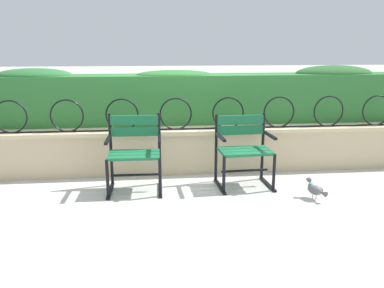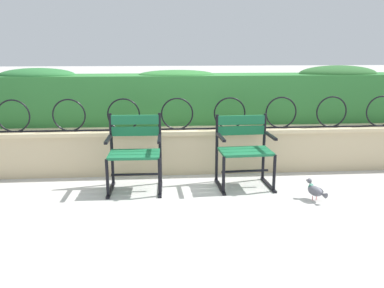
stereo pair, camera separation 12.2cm
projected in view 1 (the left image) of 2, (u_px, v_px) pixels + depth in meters
ground_plane at (192, 190)px, 4.69m from camera, size 60.00×60.00×0.00m
stone_wall at (186, 150)px, 5.34m from camera, size 7.23×0.41×0.59m
iron_arch_fence at (177, 116)px, 5.14m from camera, size 6.70×0.02×0.42m
hedge_row at (185, 96)px, 5.64m from camera, size 7.09×0.59×0.79m
park_chair_left at (135, 151)px, 4.62m from camera, size 0.63×0.53×0.88m
park_chair_right at (243, 148)px, 4.77m from camera, size 0.66×0.55×0.85m
pigeon_near_chairs at (315, 189)px, 4.39m from camera, size 0.18×0.28×0.22m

